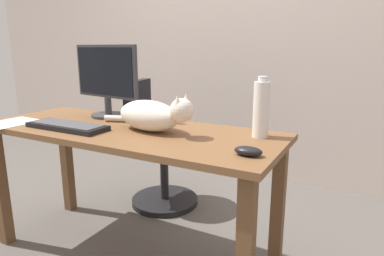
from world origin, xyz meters
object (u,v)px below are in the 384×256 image
(keyboard, at_px, (67,126))
(computer_mouse, at_px, (248,151))
(cat, at_px, (152,115))
(office_chair, at_px, (157,153))
(water_bottle, at_px, (261,109))
(monitor, at_px, (106,78))

(keyboard, relative_size, computer_mouse, 4.00)
(keyboard, xyz_separation_m, cat, (0.41, 0.16, 0.07))
(office_chair, xyz_separation_m, water_bottle, (0.89, -0.47, 0.47))
(computer_mouse, bearing_deg, cat, 164.50)
(office_chair, bearing_deg, computer_mouse, -39.28)
(cat, bearing_deg, water_bottle, 15.53)
(monitor, xyz_separation_m, keyboard, (0.03, -0.33, -0.21))
(monitor, relative_size, water_bottle, 1.73)
(computer_mouse, bearing_deg, keyboard, -179.45)
(cat, bearing_deg, monitor, 158.03)
(office_chair, xyz_separation_m, keyboard, (-0.02, -0.77, 0.35))
(office_chair, distance_m, cat, 0.84)
(keyboard, height_order, water_bottle, water_bottle)
(monitor, bearing_deg, office_chair, 83.93)
(computer_mouse, bearing_deg, water_bottle, 98.37)
(water_bottle, bearing_deg, office_chair, 152.02)
(cat, height_order, computer_mouse, cat)
(monitor, distance_m, computer_mouse, 1.05)
(monitor, relative_size, computer_mouse, 4.36)
(cat, relative_size, computer_mouse, 5.49)
(monitor, bearing_deg, cat, -21.97)
(computer_mouse, height_order, water_bottle, water_bottle)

